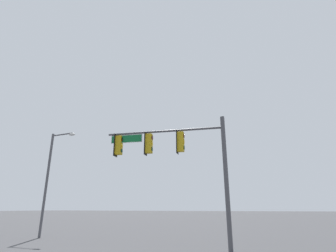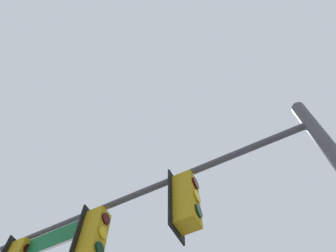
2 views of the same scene
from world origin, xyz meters
TOP-DOWN VIEW (x-y plane):
  - signal_pole_near at (-4.35, -7.10)m, footprint 6.65×1.45m
  - street_lamp at (6.16, -8.53)m, footprint 2.31×0.28m

SIDE VIEW (x-z plane):
  - street_lamp at x=6.16m, z-range 0.61..8.10m
  - signal_pole_near at x=-4.35m, z-range 1.42..8.14m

